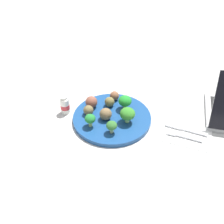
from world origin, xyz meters
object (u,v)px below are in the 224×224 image
object	(u,v)px
broccoli_floret_mid_right	(90,119)
knife	(184,129)
napkin	(185,134)
meatball_front_left	(88,110)
fork	(182,136)
broccoli_floret_near_rim	(125,101)
plate	(112,118)
meatball_back_left	(114,96)
meatball_mid_right	(106,114)
broccoli_floret_front_left	(112,126)
meatball_far_rim	(110,102)
broccoli_floret_back_right	(127,114)
meatball_mid_left	(91,102)
yogurt_bottle	(65,105)

from	to	relation	value
broccoli_floret_mid_right	knife	xyz separation A→B (m)	(-0.31, -0.08, -0.04)
napkin	broccoli_floret_mid_right	bearing A→B (deg)	11.19
meatball_front_left	fork	world-z (taller)	meatball_front_left
broccoli_floret_near_rim	napkin	distance (m)	0.24
plate	fork	bearing A→B (deg)	174.77
meatball_front_left	knife	world-z (taller)	meatball_front_left
meatball_back_left	fork	bearing A→B (deg)	155.46
meatball_mid_right	broccoli_floret_front_left	bearing A→B (deg)	122.56
broccoli_floret_near_rim	meatball_far_rim	size ratio (longest dim) A/B	1.49
broccoli_floret_back_right	napkin	xyz separation A→B (m)	(-0.20, -0.01, -0.05)
broccoli_floret_mid_right	meatball_back_left	size ratio (longest dim) A/B	1.34
napkin	meatball_mid_right	bearing A→B (deg)	2.60
broccoli_floret_mid_right	meatball_front_left	world-z (taller)	broccoli_floret_mid_right
broccoli_floret_back_right	meatball_mid_left	world-z (taller)	broccoli_floret_back_right
meatball_back_left	knife	size ratio (longest dim) A/B	0.24
meatball_back_left	napkin	size ratio (longest dim) A/B	0.21
broccoli_floret_mid_right	knife	size ratio (longest dim) A/B	0.32
napkin	meatball_mid_left	bearing A→B (deg)	-6.30
napkin	fork	world-z (taller)	fork
plate	yogurt_bottle	world-z (taller)	yogurt_bottle
broccoli_floret_back_right	broccoli_floret_front_left	bearing A→B (deg)	60.94
plate	broccoli_floret_back_right	xyz separation A→B (m)	(-0.06, 0.01, 0.04)
broccoli_floret_front_left	meatball_mid_left	distance (m)	0.16
meatball_mid_right	meatball_front_left	world-z (taller)	meatball_mid_right
yogurt_bottle	plate	bearing A→B (deg)	-178.32
meatball_back_left	meatball_far_rim	size ratio (longest dim) A/B	0.96
broccoli_floret_near_rim	knife	bearing A→B (deg)	169.03
meatball_mid_right	knife	world-z (taller)	meatball_mid_right
meatball_far_rim	napkin	xyz separation A→B (m)	(-0.29, 0.06, -0.03)
plate	meatball_far_rim	size ratio (longest dim) A/B	7.65
meatball_far_rim	plate	bearing A→B (deg)	114.28
broccoli_floret_mid_right	yogurt_bottle	distance (m)	0.14
meatball_front_left	napkin	size ratio (longest dim) A/B	0.22
fork	yogurt_bottle	world-z (taller)	yogurt_bottle
meatball_back_left	napkin	world-z (taller)	meatball_back_left
broccoli_floret_front_left	knife	xyz separation A→B (m)	(-0.23, -0.09, -0.04)
fork	knife	xyz separation A→B (m)	(-0.00, -0.04, -0.00)
broccoli_floret_back_right	napkin	size ratio (longest dim) A/B	0.33
broccoli_floret_back_right	napkin	bearing A→B (deg)	-177.98
broccoli_floret_mid_right	meatball_back_left	world-z (taller)	broccoli_floret_mid_right
broccoli_floret_back_right	meatball_back_left	bearing A→B (deg)	-55.64
meatball_far_rim	meatball_front_left	distance (m)	0.09
meatball_mid_right	plate	bearing A→B (deg)	-133.83
broccoli_floret_near_rim	broccoli_floret_back_right	size ratio (longest dim) A/B	0.97
broccoli_floret_front_left	meatball_mid_right	world-z (taller)	broccoli_floret_front_left
broccoli_floret_front_left	knife	bearing A→B (deg)	-158.25
meatball_back_left	fork	world-z (taller)	meatball_back_left
meatball_far_rim	napkin	world-z (taller)	meatball_far_rim
broccoli_floret_back_right	meatball_mid_right	world-z (taller)	broccoli_floret_back_right
meatball_mid_right	knife	size ratio (longest dim) A/B	0.30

